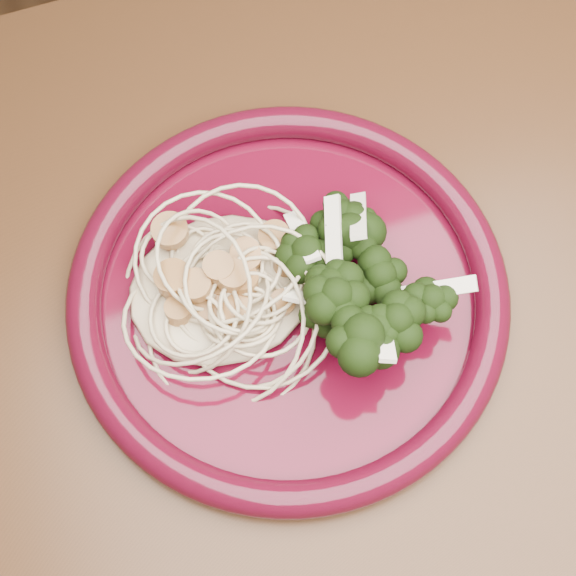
% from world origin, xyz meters
% --- Properties ---
extents(dining_table, '(1.20, 0.80, 0.75)m').
position_xyz_m(dining_table, '(0.00, 0.00, 0.65)').
color(dining_table, '#472814').
rests_on(dining_table, ground).
extents(dinner_plate, '(0.41, 0.41, 0.03)m').
position_xyz_m(dinner_plate, '(-0.04, 0.07, 0.76)').
color(dinner_plate, '#460616').
rests_on(dinner_plate, dining_table).
extents(spaghetti_pile, '(0.17, 0.16, 0.03)m').
position_xyz_m(spaghetti_pile, '(-0.08, 0.09, 0.77)').
color(spaghetti_pile, '#CAB78D').
rests_on(spaghetti_pile, dinner_plate).
extents(scallop_cluster, '(0.17, 0.17, 0.04)m').
position_xyz_m(scallop_cluster, '(-0.08, 0.09, 0.81)').
color(scallop_cluster, '#A6733B').
rests_on(scallop_cluster, spaghetti_pile).
extents(broccoli_pile, '(0.14, 0.17, 0.05)m').
position_xyz_m(broccoli_pile, '(0.01, 0.05, 0.78)').
color(broccoli_pile, black).
rests_on(broccoli_pile, dinner_plate).
extents(onion_garnish, '(0.10, 0.11, 0.06)m').
position_xyz_m(onion_garnish, '(0.01, 0.05, 0.81)').
color(onion_garnish, white).
rests_on(onion_garnish, broccoli_pile).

